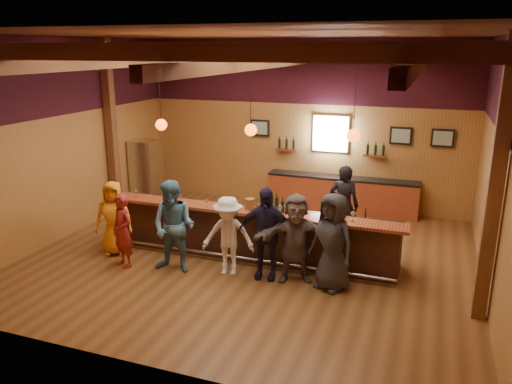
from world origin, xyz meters
TOP-DOWN VIEW (x-y plane):
  - room at (0.00, 0.06)m, footprint 9.04×9.00m
  - bar_counter at (0.02, 0.15)m, footprint 6.30×1.07m
  - back_bar_cabinet at (1.20, 3.72)m, footprint 4.00×0.52m
  - window at (0.80, 3.95)m, footprint 0.95×0.09m
  - framed_pictures at (1.67, 3.94)m, footprint 5.35×0.05m
  - wine_shelves at (0.80, 3.88)m, footprint 3.00×0.18m
  - pendant_lights at (0.00, 0.00)m, footprint 4.24×0.24m
  - stainless_fridge at (-4.10, 2.60)m, footprint 0.70×0.70m
  - customer_orange at (-2.80, -0.78)m, footprint 0.91×0.75m
  - customer_redvest at (-2.25, -1.27)m, footprint 0.64×0.55m
  - customer_denim at (-1.18, -1.11)m, footprint 0.90×0.70m
  - customer_white at (-0.14, -0.89)m, footprint 1.11×0.77m
  - customer_navy at (0.58, -0.79)m, footprint 1.09×0.53m
  - customer_brown at (1.15, -0.72)m, footprint 1.65×1.01m
  - customer_dark at (1.86, -0.81)m, footprint 1.05×0.90m
  - bartender at (1.66, 1.39)m, footprint 0.68×0.47m
  - ice_bucket at (0.02, -0.13)m, footprint 0.20×0.20m
  - bottle_a at (0.56, -0.02)m, footprint 0.08×0.08m
  - bottle_b at (0.71, -0.11)m, footprint 0.07×0.07m
  - glass_a at (-2.61, -0.19)m, footprint 0.08×0.08m
  - glass_b at (-1.78, -0.28)m, footprint 0.09×0.09m
  - glass_c at (-1.54, -0.18)m, footprint 0.08×0.08m
  - glass_d at (-0.86, -0.30)m, footprint 0.07×0.07m
  - glass_e at (-0.26, -0.21)m, footprint 0.08×0.08m
  - glass_f at (0.70, -0.27)m, footprint 0.09×0.09m
  - glass_g at (1.16, -0.07)m, footprint 0.07×0.07m
  - glass_h at (2.10, -0.15)m, footprint 0.09×0.09m

SIDE VIEW (x-z plane):
  - back_bar_cabinet at x=1.20m, z-range 0.00..0.95m
  - bar_counter at x=0.02m, z-range -0.03..1.08m
  - customer_redvest at x=-2.25m, z-range 0.00..1.50m
  - customer_white at x=-0.14m, z-range 0.00..1.56m
  - customer_orange at x=-2.80m, z-range 0.00..1.60m
  - customer_brown at x=1.15m, z-range 0.00..1.70m
  - customer_navy at x=0.58m, z-range 0.00..1.80m
  - stainless_fridge at x=-4.10m, z-range 0.00..1.80m
  - customer_dark at x=1.86m, z-range 0.00..1.81m
  - bartender at x=1.66m, z-range 0.00..1.82m
  - customer_denim at x=-1.18m, z-range 0.00..1.83m
  - ice_bucket at x=0.02m, z-range 1.11..1.33m
  - glass_d at x=-0.86m, z-range 1.14..1.30m
  - glass_g at x=1.16m, z-range 1.14..1.31m
  - bottle_b at x=0.71m, z-range 1.08..1.39m
  - glass_e at x=-0.26m, z-range 1.15..1.32m
  - glass_a at x=-2.61m, z-range 1.15..1.33m
  - glass_c at x=-1.54m, z-range 1.15..1.34m
  - glass_b at x=-1.78m, z-range 1.15..1.35m
  - glass_h at x=2.10m, z-range 1.15..1.35m
  - bottle_a at x=0.56m, z-range 1.07..1.43m
  - glass_f at x=0.70m, z-range 1.15..1.35m
  - wine_shelves at x=0.80m, z-range 1.47..1.77m
  - window at x=0.80m, z-range 1.57..2.52m
  - framed_pictures at x=1.67m, z-range 1.88..2.33m
  - pendant_lights at x=0.00m, z-range 2.02..3.39m
  - room at x=0.00m, z-range 0.95..5.47m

